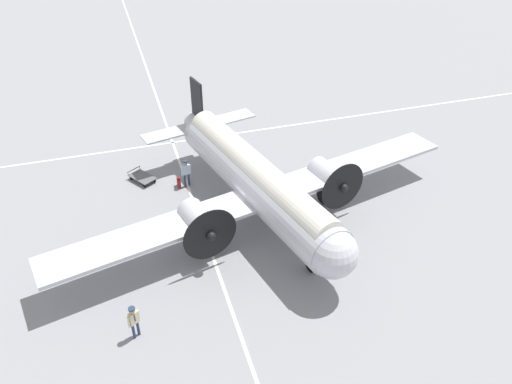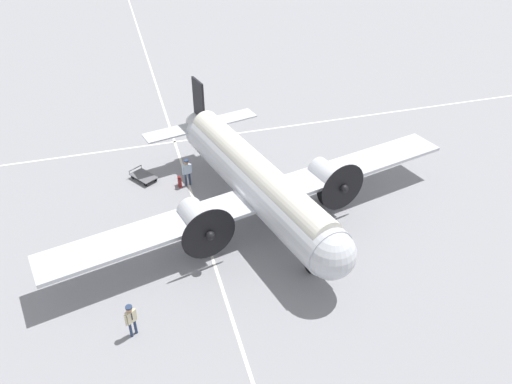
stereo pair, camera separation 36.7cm
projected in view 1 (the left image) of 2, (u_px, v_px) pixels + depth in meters
name	position (u px, v px, depth m)	size (l,w,h in m)	color
ground_plane	(256.00, 215.00, 29.20)	(300.00, 300.00, 0.00)	gray
apron_line_eastwest	(202.00, 225.00, 28.41)	(120.00, 0.16, 0.01)	silver
apron_line_northsouth	(216.00, 136.00, 37.12)	(0.16, 120.00, 0.01)	silver
airliner_main	(260.00, 183.00, 27.48)	(16.65, 24.15, 5.68)	silver
crew_foreground	(134.00, 319.00, 21.34)	(0.41, 0.53, 1.78)	navy
passenger_boarding	(186.00, 170.00, 31.06)	(0.36, 0.62, 1.85)	navy
suitcase_near_door	(179.00, 183.00, 31.46)	(0.48, 0.19, 0.64)	maroon
baggage_cart	(142.00, 177.00, 32.02)	(2.00, 1.78, 0.56)	#56565B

